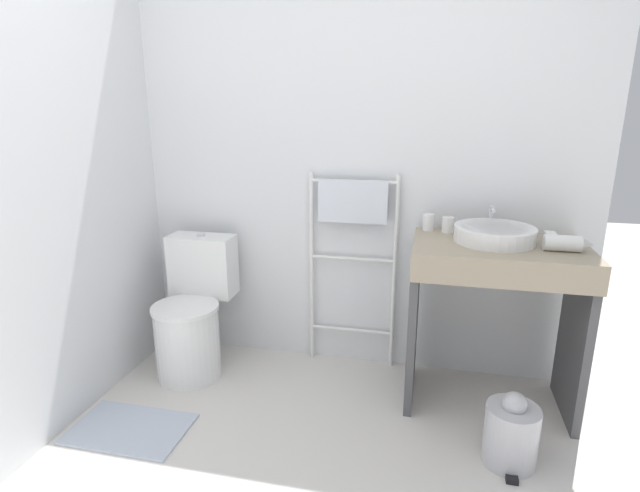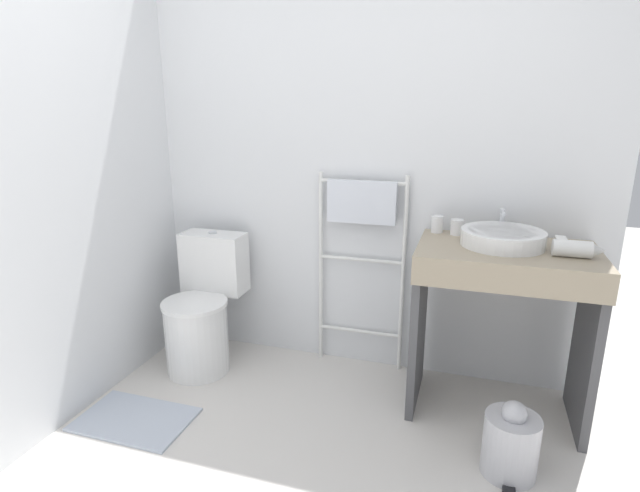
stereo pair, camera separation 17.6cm
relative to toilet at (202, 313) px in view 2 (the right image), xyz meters
name	(u,v)px [view 2 (the right image)]	position (x,y,z in m)	size (l,w,h in m)	color
wall_back	(363,152)	(0.86, 0.39, 0.93)	(2.70, 0.12, 2.54)	silver
wall_side	(63,160)	(-0.42, -0.46, 0.93)	(0.12, 2.32, 2.54)	silver
toilet	(202,313)	(0.00, 0.00, 0.00)	(0.39, 0.53, 0.79)	white
towel_radiator	(361,227)	(0.89, 0.28, 0.52)	(0.51, 0.06, 1.16)	white
vanity_counter	(502,307)	(1.66, 0.01, 0.24)	(0.83, 0.54, 0.87)	gray
sink_basin	(503,238)	(1.63, 0.06, 0.58)	(0.39, 0.39, 0.08)	white
faucet	(502,219)	(1.63, 0.25, 0.63)	(0.02, 0.10, 0.14)	silver
cup_near_wall	(437,224)	(1.31, 0.23, 0.58)	(0.06, 0.06, 0.09)	white
cup_near_edge	(457,227)	(1.41, 0.21, 0.58)	(0.06, 0.06, 0.08)	white
hair_dryer	(575,248)	(1.93, -0.03, 0.58)	(0.22, 0.17, 0.08)	white
trash_bin	(511,443)	(1.72, -0.44, -0.19)	(0.23, 0.26, 0.35)	#B7B7BC
bath_mat	(135,419)	(-0.05, -0.61, -0.33)	(0.56, 0.36, 0.01)	#B2BCCC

